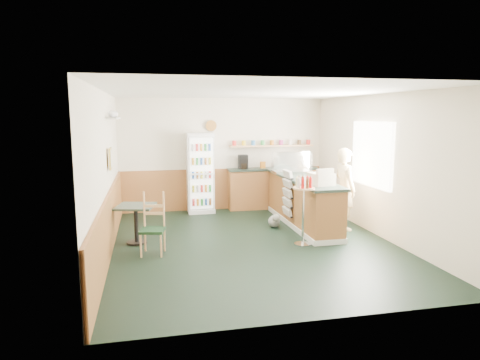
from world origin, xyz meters
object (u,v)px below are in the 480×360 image
object	(u,v)px
cash_register	(321,179)
cafe_chair	(152,222)
drinks_fridge	(200,173)
cafe_table	(136,217)
condiment_stand	(304,200)
shopkeeper	(344,189)
display_case	(292,163)

from	to	relation	value
cash_register	cafe_chair	size ratio (longest dim) A/B	0.40
drinks_fridge	cafe_table	size ratio (longest dim) A/B	2.44
condiment_stand	shopkeeper	bearing A→B (deg)	34.94
cash_register	shopkeeper	xyz separation A→B (m)	(0.70, 0.44, -0.29)
cash_register	drinks_fridge	bearing A→B (deg)	116.02
shopkeeper	cafe_table	size ratio (longest dim) A/B	2.14
drinks_fridge	cash_register	size ratio (longest dim) A/B	4.62
shopkeeper	condiment_stand	world-z (taller)	shopkeeper
drinks_fridge	shopkeeper	world-z (taller)	drinks_fridge
shopkeeper	cafe_table	xyz separation A→B (m)	(-4.10, -0.12, -0.33)
cash_register	cafe_table	bearing A→B (deg)	163.82
display_case	drinks_fridge	bearing A→B (deg)	154.39
condiment_stand	cafe_chair	distance (m)	2.65
drinks_fridge	cash_register	distance (m)	3.27
drinks_fridge	condiment_stand	distance (m)	3.34
shopkeeper	condiment_stand	distance (m)	1.44
cafe_table	cafe_chair	xyz separation A→B (m)	(0.28, -0.60, 0.04)
drinks_fridge	cafe_chair	world-z (taller)	drinks_fridge
display_case	condiment_stand	xyz separation A→B (m)	(-0.48, -2.06, -0.42)
cash_register	cafe_table	xyz separation A→B (m)	(-3.40, 0.33, -0.63)
display_case	cash_register	world-z (taller)	display_case
condiment_stand	cafe_chair	xyz separation A→B (m)	(-2.64, 0.11, -0.29)
cafe_table	cafe_chair	world-z (taller)	cafe_chair
display_case	cash_register	size ratio (longest dim) A/B	2.04
cash_register	cafe_table	distance (m)	3.47
condiment_stand	cafe_chair	bearing A→B (deg)	177.71
drinks_fridge	condiment_stand	size ratio (longest dim) A/B	1.55
shopkeeper	cafe_chair	size ratio (longest dim) A/B	1.60
drinks_fridge	shopkeeper	xyz separation A→B (m)	(2.65, -2.17, -0.11)
drinks_fridge	cafe_chair	size ratio (longest dim) A/B	1.82
drinks_fridge	condiment_stand	xyz separation A→B (m)	(1.47, -3.00, -0.12)
shopkeeper	cafe_chair	distance (m)	3.90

